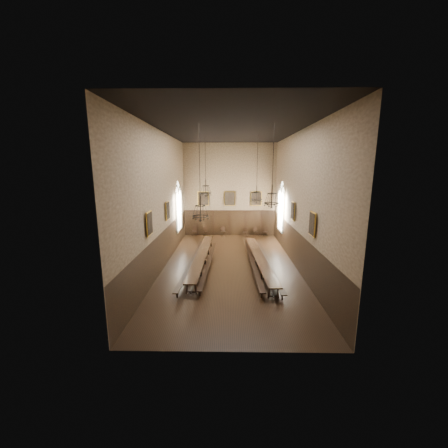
{
  "coord_description": "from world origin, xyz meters",
  "views": [
    {
      "loc": [
        -0.11,
        -17.93,
        6.62
      ],
      "look_at": [
        -0.43,
        1.5,
        2.66
      ],
      "focal_mm": 22.0,
      "sensor_mm": 36.0,
      "label": 1
    }
  ],
  "objects_px": {
    "chair_6": "(256,234)",
    "chandelier_front_left": "(200,211)",
    "bench_right_outer": "(267,263)",
    "chair_0": "(194,233)",
    "table_right": "(259,262)",
    "chair_1": "(205,233)",
    "table_left": "(202,259)",
    "bench_right_inner": "(252,261)",
    "bench_left_outer": "(192,263)",
    "chandelier_back_right": "(257,195)",
    "chair_5": "(245,234)",
    "chandelier_front_right": "(272,198)",
    "chandelier_back_left": "(206,189)",
    "bench_left_inner": "(209,263)",
    "chair_7": "(265,233)",
    "chair_3": "(223,233)"
  },
  "relations": [
    {
      "from": "chair_3",
      "to": "chair_6",
      "type": "distance_m",
      "value": 3.24
    },
    {
      "from": "chair_0",
      "to": "chandelier_front_left",
      "type": "xyz_separation_m",
      "value": [
        1.77,
        -10.94,
        3.92
      ]
    },
    {
      "from": "bench_left_inner",
      "to": "chandelier_front_right",
      "type": "relative_size",
      "value": 2.13
    },
    {
      "from": "table_left",
      "to": "chair_6",
      "type": "height_order",
      "value": "chair_6"
    },
    {
      "from": "chair_7",
      "to": "bench_left_inner",
      "type": "bearing_deg",
      "value": -117.5
    },
    {
      "from": "chandelier_back_left",
      "to": "chandelier_back_right",
      "type": "bearing_deg",
      "value": 0.38
    },
    {
      "from": "bench_left_outer",
      "to": "chair_5",
      "type": "distance_m",
      "value": 9.57
    },
    {
      "from": "chandelier_front_right",
      "to": "bench_left_inner",
      "type": "bearing_deg",
      "value": 144.42
    },
    {
      "from": "table_right",
      "to": "chandelier_front_left",
      "type": "distance_m",
      "value": 5.77
    },
    {
      "from": "chandelier_front_left",
      "to": "table_right",
      "type": "bearing_deg",
      "value": 30.55
    },
    {
      "from": "chair_6",
      "to": "chandelier_front_left",
      "type": "relative_size",
      "value": 0.17
    },
    {
      "from": "bench_left_inner",
      "to": "chair_6",
      "type": "distance_m",
      "value": 9.6
    },
    {
      "from": "bench_right_inner",
      "to": "bench_left_inner",
      "type": "bearing_deg",
      "value": -171.8
    },
    {
      "from": "chair_7",
      "to": "chandelier_front_left",
      "type": "xyz_separation_m",
      "value": [
        -5.29,
        -10.94,
        3.94
      ]
    },
    {
      "from": "bench_left_inner",
      "to": "chandelier_front_left",
      "type": "distance_m",
      "value": 4.53
    },
    {
      "from": "chair_6",
      "to": "bench_left_outer",
      "type": "bearing_deg",
      "value": -140.58
    },
    {
      "from": "bench_right_inner",
      "to": "chandelier_front_right",
      "type": "bearing_deg",
      "value": -76.25
    },
    {
      "from": "table_right",
      "to": "chandelier_front_right",
      "type": "height_order",
      "value": "chandelier_front_right"
    },
    {
      "from": "bench_right_outer",
      "to": "chair_0",
      "type": "bearing_deg",
      "value": 124.83
    },
    {
      "from": "bench_right_inner",
      "to": "chair_5",
      "type": "height_order",
      "value": "chair_5"
    },
    {
      "from": "bench_left_inner",
      "to": "chandelier_front_right",
      "type": "xyz_separation_m",
      "value": [
        3.72,
        -2.66,
        4.75
      ]
    },
    {
      "from": "chandelier_back_right",
      "to": "chandelier_front_left",
      "type": "distance_m",
      "value": 6.26
    },
    {
      "from": "bench_right_inner",
      "to": "chair_5",
      "type": "relative_size",
      "value": 12.48
    },
    {
      "from": "chair_5",
      "to": "table_right",
      "type": "bearing_deg",
      "value": -72.57
    },
    {
      "from": "chair_5",
      "to": "chandelier_back_left",
      "type": "relative_size",
      "value": 0.2
    },
    {
      "from": "table_left",
      "to": "chair_0",
      "type": "bearing_deg",
      "value": 100.49
    },
    {
      "from": "bench_right_inner",
      "to": "bench_right_outer",
      "type": "xyz_separation_m",
      "value": [
        1.02,
        -0.37,
        -0.01
      ]
    },
    {
      "from": "chair_6",
      "to": "chandelier_back_right",
      "type": "bearing_deg",
      "value": -115.74
    },
    {
      "from": "chair_0",
      "to": "chandelier_back_right",
      "type": "xyz_separation_m",
      "value": [
        5.49,
        -5.93,
        4.32
      ]
    },
    {
      "from": "table_right",
      "to": "bench_left_inner",
      "type": "relative_size",
      "value": 1.07
    },
    {
      "from": "chair_6",
      "to": "chandelier_front_left",
      "type": "distance_m",
      "value": 12.38
    },
    {
      "from": "table_left",
      "to": "chandelier_back_left",
      "type": "relative_size",
      "value": 2.32
    },
    {
      "from": "chair_1",
      "to": "chair_3",
      "type": "height_order",
      "value": "chair_3"
    },
    {
      "from": "bench_right_inner",
      "to": "chair_6",
      "type": "distance_m",
      "value": 8.34
    },
    {
      "from": "bench_right_inner",
      "to": "chair_5",
      "type": "bearing_deg",
      "value": 89.94
    },
    {
      "from": "bench_left_outer",
      "to": "chandelier_back_left",
      "type": "height_order",
      "value": "chandelier_back_left"
    },
    {
      "from": "table_right",
      "to": "chandelier_front_right",
      "type": "relative_size",
      "value": 2.28
    },
    {
      "from": "table_left",
      "to": "bench_right_inner",
      "type": "relative_size",
      "value": 0.94
    },
    {
      "from": "bench_right_inner",
      "to": "bench_right_outer",
      "type": "height_order",
      "value": "bench_right_inner"
    },
    {
      "from": "bench_left_outer",
      "to": "chandelier_back_right",
      "type": "relative_size",
      "value": 2.08
    },
    {
      "from": "chair_0",
      "to": "chair_1",
      "type": "relative_size",
      "value": 1.05
    },
    {
      "from": "table_right",
      "to": "chandelier_back_right",
      "type": "relative_size",
      "value": 2.08
    },
    {
      "from": "chair_6",
      "to": "chandelier_back_left",
      "type": "bearing_deg",
      "value": -146.55
    },
    {
      "from": "chandelier_back_right",
      "to": "chandelier_front_right",
      "type": "distance_m",
      "value": 5.49
    },
    {
      "from": "chair_3",
      "to": "chair_5",
      "type": "bearing_deg",
      "value": -18.02
    },
    {
      "from": "bench_left_inner",
      "to": "chair_1",
      "type": "relative_size",
      "value": 9.89
    },
    {
      "from": "chair_3",
      "to": "chair_6",
      "type": "relative_size",
      "value": 1.12
    },
    {
      "from": "bench_right_outer",
      "to": "chair_6",
      "type": "height_order",
      "value": "chair_6"
    },
    {
      "from": "chair_1",
      "to": "chair_5",
      "type": "relative_size",
      "value": 1.1
    },
    {
      "from": "chair_0",
      "to": "chair_6",
      "type": "bearing_deg",
      "value": 4.56
    }
  ]
}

